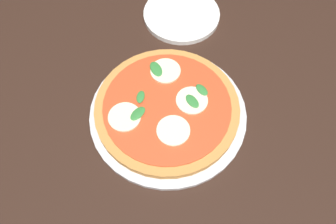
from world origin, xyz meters
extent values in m
plane|color=#2D2B28|center=(0.00, 0.00, 0.00)|extent=(6.00, 6.00, 0.00)
cube|color=black|center=(0.00, 0.00, 0.68)|extent=(1.58, 1.19, 0.04)
cube|color=black|center=(-0.71, -0.51, 0.33)|extent=(0.07, 0.07, 0.66)
cylinder|color=silver|center=(-0.03, -0.05, 0.71)|extent=(0.37, 0.37, 0.01)
cylinder|color=#C6843F|center=(-0.03, -0.06, 0.72)|extent=(0.34, 0.34, 0.02)
cylinder|color=#CC4723|center=(-0.03, -0.06, 0.73)|extent=(0.29, 0.29, 0.00)
cylinder|color=beige|center=(0.07, -0.06, 0.74)|extent=(0.07, 0.07, 0.00)
cylinder|color=beige|center=(-0.02, 0.01, 0.74)|extent=(0.07, 0.07, 0.00)
cylinder|color=beige|center=(-0.09, -0.05, 0.74)|extent=(0.07, 0.07, 0.00)
cylinder|color=beige|center=(-0.06, -0.15, 0.74)|extent=(0.07, 0.07, 0.00)
ellipsoid|color=#337F38|center=(-0.04, -0.16, 0.74)|extent=(0.03, 0.05, 0.00)
ellipsoid|color=#337F38|center=(0.02, -0.09, 0.74)|extent=(0.03, 0.04, 0.00)
ellipsoid|color=#337F38|center=(-0.09, -0.04, 0.74)|extent=(0.03, 0.04, 0.00)
ellipsoid|color=#337F38|center=(-0.12, -0.07, 0.74)|extent=(0.03, 0.04, 0.00)
ellipsoid|color=#337F38|center=(0.04, -0.05, 0.74)|extent=(0.05, 0.04, 0.00)
cylinder|color=white|center=(-0.17, -0.34, 0.71)|extent=(0.22, 0.22, 0.01)
camera|label=1|loc=(0.08, 0.29, 1.35)|focal=33.58mm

